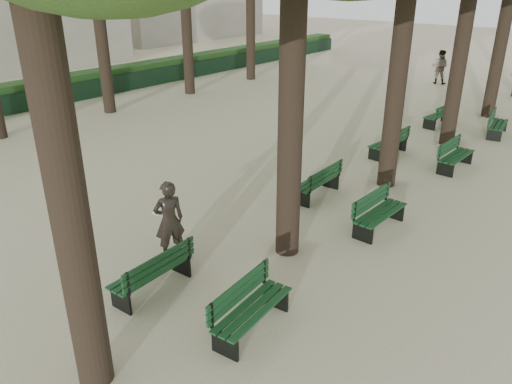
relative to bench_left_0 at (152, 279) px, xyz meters
The scene contains 13 objects.
ground 0.46m from the bench_left_0, 167.82° to the right, with size 120.00×120.00×0.00m, color beige.
bench_left_0 is the anchor object (origin of this frame).
bench_left_1 5.89m from the bench_left_0, 90.00° to the left, with size 0.61×1.81×0.92m.
bench_left_2 10.40m from the bench_left_0, 90.00° to the left, with size 0.73×1.85×0.92m.
bench_left_3 15.10m from the bench_left_0, 90.00° to the left, with size 0.76×1.85×0.92m.
bench_right_0 2.29m from the bench_left_0, ahead, with size 0.73×1.84×0.92m.
bench_right_1 5.65m from the bench_left_0, 66.33° to the left, with size 0.63×1.82×0.92m.
bench_right_2 10.73m from the bench_left_0, 77.81° to the left, with size 0.64×1.82×0.92m.
bench_right_3 15.32m from the bench_left_0, 81.49° to the left, with size 0.81×1.86×0.92m.
man_with_map 1.44m from the bench_left_0, 121.83° to the left, with size 0.75×0.81×1.81m.
pedestrian_a 23.87m from the bench_left_0, 97.79° to the left, with size 0.91×0.37×1.87m, color #262628.
fence 18.85m from the bench_left_0, 144.60° to the left, with size 0.08×42.00×0.90m, color black.
hedge 19.43m from the bench_left_0, 145.79° to the left, with size 1.20×42.00×1.20m, color #1A4116.
Camera 1 is at (7.13, -5.03, 5.72)m, focal length 35.00 mm.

